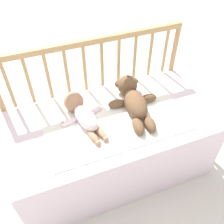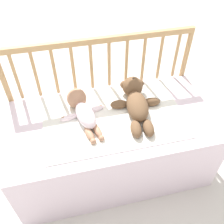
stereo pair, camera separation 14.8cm
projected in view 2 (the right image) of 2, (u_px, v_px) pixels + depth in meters
ground_plane at (112, 165)px, 1.86m from camera, size 12.00×12.00×0.00m
crib_mattress at (112, 145)px, 1.69m from camera, size 1.26×0.64×0.49m
crib_rail at (101, 72)px, 1.67m from camera, size 1.26×0.04×0.86m
blanket at (113, 116)px, 1.54m from camera, size 0.85×0.55×0.01m
teddy_bear at (136, 101)px, 1.56m from camera, size 0.33×0.47×0.14m
baby at (82, 110)px, 1.51m from camera, size 0.29×0.41×0.13m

